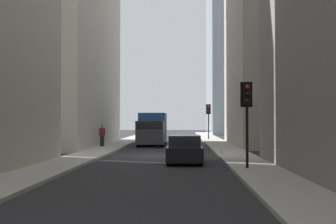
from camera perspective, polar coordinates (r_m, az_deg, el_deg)
The scene contains 10 objects.
ground_plane at distance 24.32m, azimuth -0.94°, elevation -6.37°, with size 135.00×135.00×0.00m, color #262628.
sidewalk_right at distance 24.97m, azimuth -11.37°, elevation -6.05°, with size 90.00×2.20×0.14m, color #A8A399.
sidewalk_left at distance 24.48m, azimuth 9.70°, elevation -6.16°, with size 90.00×2.20×0.14m, color #A8A399.
building_left_midfar at distance 37.51m, azimuth 17.01°, elevation 14.85°, with size 12.90×10.50×25.05m.
delivery_truck at distance 34.89m, azimuth -2.27°, elevation -2.42°, with size 6.46×2.25×2.84m.
sedan_black at distance 20.57m, azimuth 2.40°, elevation -5.45°, with size 4.30×1.78×1.42m.
traffic_light_foreground at distance 17.34m, azimuth 11.32°, elevation 1.08°, with size 0.43×0.52×3.72m.
traffic_light_midblock at distance 44.15m, azimuth 5.86°, elevation -0.21°, with size 0.43×0.52×3.86m.
pedestrian at distance 31.82m, azimuth -9.48°, elevation -3.23°, with size 0.26×0.44×1.70m.
discarded_bottle at distance 24.84m, azimuth 7.67°, elevation -5.68°, with size 0.07×0.07×0.27m.
Camera 1 is at (-24.18, -1.35, 2.16)m, focal length 42.26 mm.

